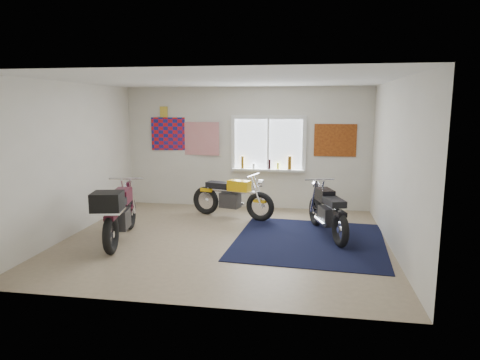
% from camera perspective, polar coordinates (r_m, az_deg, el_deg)
% --- Properties ---
extents(ground, '(5.50, 5.50, 0.00)m').
position_cam_1_polar(ground, '(7.48, -2.03, -7.96)').
color(ground, '#9E896B').
rests_on(ground, ground).
extents(room_shell, '(5.50, 5.50, 5.50)m').
position_cam_1_polar(room_shell, '(7.15, -2.11, 4.66)').
color(room_shell, white).
rests_on(room_shell, ground).
extents(navy_rug, '(2.67, 2.77, 0.01)m').
position_cam_1_polar(navy_rug, '(7.49, 9.22, -8.00)').
color(navy_rug, black).
rests_on(navy_rug, ground).
extents(window_assembly, '(1.66, 0.17, 1.26)m').
position_cam_1_polar(window_assembly, '(9.53, 3.78, 4.33)').
color(window_assembly, white).
rests_on(window_assembly, room_shell).
extents(oil_bottles, '(1.13, 0.09, 0.30)m').
position_cam_1_polar(oil_bottles, '(9.50, 4.12, 2.23)').
color(oil_bottles, brown).
rests_on(oil_bottles, window_assembly).
extents(flag_display, '(1.60, 0.10, 1.17)m').
position_cam_1_polar(flag_display, '(10.02, -10.13, 8.94)').
color(flag_display, red).
rests_on(flag_display, room_shell).
extents(triumph_poster, '(0.90, 0.03, 0.70)m').
position_cam_1_polar(triumph_poster, '(9.50, 12.57, 5.19)').
color(triumph_poster, '#A54C14').
rests_on(triumph_poster, room_shell).
extents(yellow_triumph, '(1.82, 0.72, 0.94)m').
position_cam_1_polar(yellow_triumph, '(8.82, -1.10, -2.40)').
color(yellow_triumph, black).
rests_on(yellow_triumph, ground).
extents(black_chrome_bike, '(0.75, 1.81, 0.96)m').
position_cam_1_polar(black_chrome_bike, '(7.77, 11.57, -4.26)').
color(black_chrome_bike, black).
rests_on(black_chrome_bike, navy_rug).
extents(maroon_tourer, '(0.81, 2.00, 1.02)m').
position_cam_1_polar(maroon_tourer, '(7.43, -15.94, -4.22)').
color(maroon_tourer, black).
rests_on(maroon_tourer, ground).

